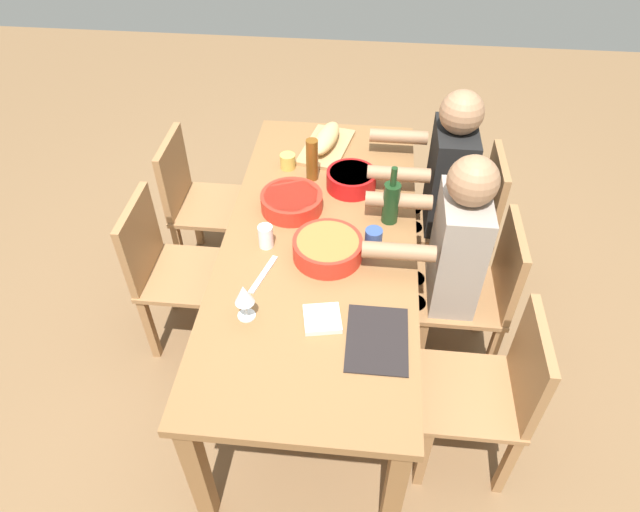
% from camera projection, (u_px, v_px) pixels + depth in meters
% --- Properties ---
extents(ground_plane, '(8.00, 8.00, 0.00)m').
position_uv_depth(ground_plane, '(320.00, 341.00, 3.02)').
color(ground_plane, brown).
extents(dining_table, '(1.99, 0.86, 0.74)m').
position_uv_depth(dining_table, '(320.00, 251.00, 2.56)').
color(dining_table, olive).
rests_on(dining_table, ground_plane).
extents(chair_far_right, '(0.40, 0.40, 0.85)m').
position_uv_depth(chair_far_right, '(494.00, 390.00, 2.23)').
color(chair_far_right, '#9E7044').
rests_on(chair_far_right, ground_plane).
extents(chair_near_center, '(0.40, 0.40, 0.85)m').
position_uv_depth(chair_near_center, '(167.00, 267.00, 2.74)').
color(chair_near_center, '#9E7044').
rests_on(chair_near_center, ground_plane).
extents(chair_far_left, '(0.40, 0.40, 0.85)m').
position_uv_depth(chair_far_left, '(469.00, 216.00, 3.03)').
color(chair_far_left, '#9E7044').
rests_on(chair_far_left, ground_plane).
extents(diner_far_left, '(0.41, 0.53, 1.20)m').
position_uv_depth(diner_far_left, '(440.00, 181.00, 2.89)').
color(diner_far_left, '#2D2D38').
rests_on(diner_far_left, ground_plane).
extents(chair_far_center, '(0.40, 0.40, 0.85)m').
position_uv_depth(chair_far_center, '(479.00, 290.00, 2.63)').
color(chair_far_center, '#9E7044').
rests_on(chair_far_center, ground_plane).
extents(diner_far_center, '(0.41, 0.53, 1.20)m').
position_uv_depth(diner_far_center, '(447.00, 254.00, 2.50)').
color(diner_far_center, '#2D2D38').
rests_on(diner_far_center, ground_plane).
extents(chair_near_left, '(0.40, 0.40, 0.85)m').
position_uv_depth(chair_near_left, '(196.00, 199.00, 3.14)').
color(chair_near_left, '#9E7044').
rests_on(chair_near_left, ground_plane).
extents(serving_bowl_pasta, '(0.24, 0.24, 0.09)m').
position_uv_depth(serving_bowl_pasta, '(351.00, 179.00, 2.75)').
color(serving_bowl_pasta, red).
rests_on(serving_bowl_pasta, dining_table).
extents(serving_bowl_fruit, '(0.30, 0.30, 0.09)m').
position_uv_depth(serving_bowl_fruit, '(328.00, 247.00, 2.39)').
color(serving_bowl_fruit, red).
rests_on(serving_bowl_fruit, dining_table).
extents(serving_bowl_greens, '(0.29, 0.29, 0.08)m').
position_uv_depth(serving_bowl_greens, '(292.00, 201.00, 2.63)').
color(serving_bowl_greens, red).
rests_on(serving_bowl_greens, dining_table).
extents(cutting_board, '(0.44, 0.30, 0.02)m').
position_uv_depth(cutting_board, '(326.00, 147.00, 3.03)').
color(cutting_board, tan).
rests_on(cutting_board, dining_table).
extents(bread_loaf, '(0.34, 0.17, 0.09)m').
position_uv_depth(bread_loaf, '(326.00, 138.00, 3.00)').
color(bread_loaf, tan).
rests_on(bread_loaf, cutting_board).
extents(wine_bottle, '(0.08, 0.08, 0.29)m').
position_uv_depth(wine_bottle, '(391.00, 202.00, 2.52)').
color(wine_bottle, '#193819').
rests_on(wine_bottle, dining_table).
extents(beer_bottle, '(0.06, 0.06, 0.22)m').
position_uv_depth(beer_bottle, '(312.00, 160.00, 2.77)').
color(beer_bottle, brown).
rests_on(beer_bottle, dining_table).
extents(wine_glass, '(0.08, 0.08, 0.17)m').
position_uv_depth(wine_glass, '(244.00, 296.00, 2.10)').
color(wine_glass, silver).
rests_on(wine_glass, dining_table).
extents(placemat_far_right, '(0.32, 0.23, 0.01)m').
position_uv_depth(placemat_far_right, '(377.00, 339.00, 2.09)').
color(placemat_far_right, black).
rests_on(placemat_far_right, dining_table).
extents(cup_near_center, '(0.06, 0.06, 0.11)m').
position_uv_depth(cup_near_center, '(266.00, 236.00, 2.43)').
color(cup_near_center, white).
rests_on(cup_near_center, dining_table).
extents(cup_far_center, '(0.08, 0.08, 0.10)m').
position_uv_depth(cup_far_center, '(373.00, 239.00, 2.42)').
color(cup_far_center, '#334C8C').
rests_on(cup_far_center, dining_table).
extents(cup_near_left, '(0.08, 0.08, 0.08)m').
position_uv_depth(cup_near_left, '(288.00, 161.00, 2.88)').
color(cup_near_left, gold).
rests_on(cup_near_left, dining_table).
extents(carving_knife, '(0.23, 0.09, 0.01)m').
position_uv_depth(carving_knife, '(263.00, 274.00, 2.34)').
color(carving_knife, silver).
rests_on(carving_knife, dining_table).
extents(napkin_stack, '(0.16, 0.16, 0.02)m').
position_uv_depth(napkin_stack, '(322.00, 319.00, 2.15)').
color(napkin_stack, white).
rests_on(napkin_stack, dining_table).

